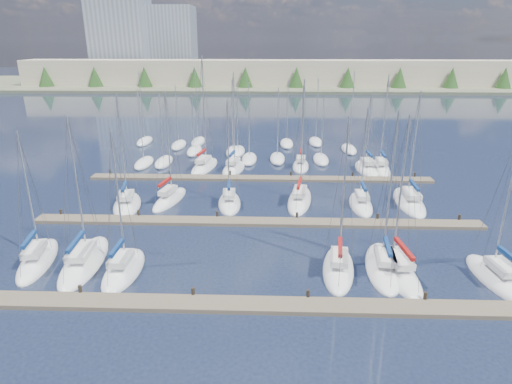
{
  "coord_description": "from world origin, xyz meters",
  "views": [
    {
      "loc": [
        1.3,
        -22.62,
        17.13
      ],
      "look_at": [
        0.0,
        14.0,
        4.0
      ],
      "focal_mm": 30.0,
      "sensor_mm": 36.0,
      "label": 1
    }
  ],
  "objects_px": {
    "sailboat_m": "(409,202)",
    "sailboat_q": "(366,169)",
    "sailboat_j": "(229,203)",
    "sailboat_l": "(361,204)",
    "sailboat_r": "(380,168)",
    "sailboat_h": "(127,204)",
    "sailboat_b": "(85,261)",
    "sailboat_k": "(300,200)",
    "sailboat_p": "(301,166)",
    "sailboat_f": "(395,269)",
    "sailboat_n": "(205,166)",
    "sailboat_i": "(170,199)",
    "sailboat_d": "(338,268)",
    "sailboat_g": "(497,278)",
    "sailboat_o": "(234,168)",
    "sailboat_c": "(124,270)",
    "sailboat_a": "(38,260)",
    "sailboat_e": "(383,267)"
  },
  "relations": [
    {
      "from": "sailboat_q",
      "to": "sailboat_p",
      "type": "relative_size",
      "value": 0.97
    },
    {
      "from": "sailboat_b",
      "to": "sailboat_f",
      "type": "bearing_deg",
      "value": -5.64
    },
    {
      "from": "sailboat_d",
      "to": "sailboat_f",
      "type": "bearing_deg",
      "value": 9.18
    },
    {
      "from": "sailboat_d",
      "to": "sailboat_q",
      "type": "bearing_deg",
      "value": 82.6
    },
    {
      "from": "sailboat_d",
      "to": "sailboat_g",
      "type": "relative_size",
      "value": 1.01
    },
    {
      "from": "sailboat_l",
      "to": "sailboat_r",
      "type": "bearing_deg",
      "value": 71.63
    },
    {
      "from": "sailboat_m",
      "to": "sailboat_l",
      "type": "bearing_deg",
      "value": -166.98
    },
    {
      "from": "sailboat_h",
      "to": "sailboat_m",
      "type": "bearing_deg",
      "value": -7.95
    },
    {
      "from": "sailboat_r",
      "to": "sailboat_b",
      "type": "height_order",
      "value": "sailboat_r"
    },
    {
      "from": "sailboat_r",
      "to": "sailboat_n",
      "type": "bearing_deg",
      "value": -175.22
    },
    {
      "from": "sailboat_p",
      "to": "sailboat_b",
      "type": "relative_size",
      "value": 0.93
    },
    {
      "from": "sailboat_d",
      "to": "sailboat_a",
      "type": "relative_size",
      "value": 1.12
    },
    {
      "from": "sailboat_f",
      "to": "sailboat_q",
      "type": "xyz_separation_m",
      "value": [
        3.45,
        27.66,
        -0.01
      ]
    },
    {
      "from": "sailboat_g",
      "to": "sailboat_l",
      "type": "relative_size",
      "value": 1.13
    },
    {
      "from": "sailboat_j",
      "to": "sailboat_l",
      "type": "relative_size",
      "value": 1.07
    },
    {
      "from": "sailboat_k",
      "to": "sailboat_i",
      "type": "height_order",
      "value": "sailboat_k"
    },
    {
      "from": "sailboat_d",
      "to": "sailboat_k",
      "type": "xyz_separation_m",
      "value": [
        -2.12,
        15.11,
        0.0
      ]
    },
    {
      "from": "sailboat_q",
      "to": "sailboat_m",
      "type": "bearing_deg",
      "value": -81.98
    },
    {
      "from": "sailboat_p",
      "to": "sailboat_h",
      "type": "xyz_separation_m",
      "value": [
        -19.84,
        -15.73,
        -0.01
      ]
    },
    {
      "from": "sailboat_g",
      "to": "sailboat_p",
      "type": "xyz_separation_m",
      "value": [
        -12.85,
        29.82,
        0.0
      ]
    },
    {
      "from": "sailboat_k",
      "to": "sailboat_m",
      "type": "bearing_deg",
      "value": 7.81
    },
    {
      "from": "sailboat_o",
      "to": "sailboat_p",
      "type": "relative_size",
      "value": 1.17
    },
    {
      "from": "sailboat_g",
      "to": "sailboat_n",
      "type": "relative_size",
      "value": 0.8
    },
    {
      "from": "sailboat_g",
      "to": "sailboat_l",
      "type": "xyz_separation_m",
      "value": [
        -7.24,
        15.1,
        -0.01
      ]
    },
    {
      "from": "sailboat_j",
      "to": "sailboat_p",
      "type": "bearing_deg",
      "value": 54.38
    },
    {
      "from": "sailboat_d",
      "to": "sailboat_l",
      "type": "distance_m",
      "value": 14.72
    },
    {
      "from": "sailboat_f",
      "to": "sailboat_n",
      "type": "relative_size",
      "value": 0.81
    },
    {
      "from": "sailboat_o",
      "to": "sailboat_e",
      "type": "bearing_deg",
      "value": -53.7
    },
    {
      "from": "sailboat_k",
      "to": "sailboat_q",
      "type": "distance_m",
      "value": 16.1
    },
    {
      "from": "sailboat_q",
      "to": "sailboat_a",
      "type": "relative_size",
      "value": 1.0
    },
    {
      "from": "sailboat_n",
      "to": "sailboat_q",
      "type": "bearing_deg",
      "value": 8.62
    },
    {
      "from": "sailboat_f",
      "to": "sailboat_h",
      "type": "distance_m",
      "value": 28.55
    },
    {
      "from": "sailboat_o",
      "to": "sailboat_k",
      "type": "distance_m",
      "value": 14.69
    },
    {
      "from": "sailboat_q",
      "to": "sailboat_r",
      "type": "bearing_deg",
      "value": 4.07
    },
    {
      "from": "sailboat_m",
      "to": "sailboat_q",
      "type": "relative_size",
      "value": 1.13
    },
    {
      "from": "sailboat_j",
      "to": "sailboat_f",
      "type": "bearing_deg",
      "value": -49.09
    },
    {
      "from": "sailboat_d",
      "to": "sailboat_b",
      "type": "relative_size",
      "value": 1.01
    },
    {
      "from": "sailboat_d",
      "to": "sailboat_n",
      "type": "height_order",
      "value": "sailboat_n"
    },
    {
      "from": "sailboat_c",
      "to": "sailboat_k",
      "type": "relative_size",
      "value": 0.85
    },
    {
      "from": "sailboat_a",
      "to": "sailboat_b",
      "type": "bearing_deg",
      "value": -12.4
    },
    {
      "from": "sailboat_k",
      "to": "sailboat_l",
      "type": "bearing_deg",
      "value": -0.74
    },
    {
      "from": "sailboat_j",
      "to": "sailboat_c",
      "type": "distance_m",
      "value": 16.28
    },
    {
      "from": "sailboat_j",
      "to": "sailboat_k",
      "type": "distance_m",
      "value": 7.87
    },
    {
      "from": "sailboat_r",
      "to": "sailboat_j",
      "type": "bearing_deg",
      "value": -139.86
    },
    {
      "from": "sailboat_p",
      "to": "sailboat_i",
      "type": "height_order",
      "value": "sailboat_i"
    },
    {
      "from": "sailboat_o",
      "to": "sailboat_a",
      "type": "xyz_separation_m",
      "value": [
        -13.72,
        -26.71,
        -0.01
      ]
    },
    {
      "from": "sailboat_n",
      "to": "sailboat_i",
      "type": "distance_m",
      "value": 13.3
    },
    {
      "from": "sailboat_h",
      "to": "sailboat_b",
      "type": "height_order",
      "value": "sailboat_h"
    },
    {
      "from": "sailboat_m",
      "to": "sailboat_h",
      "type": "height_order",
      "value": "sailboat_m"
    },
    {
      "from": "sailboat_o",
      "to": "sailboat_l",
      "type": "xyz_separation_m",
      "value": [
        15.01,
        -13.12,
        -0.01
      ]
    }
  ]
}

